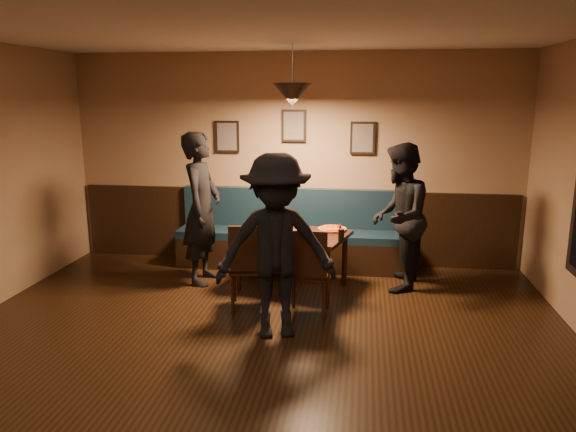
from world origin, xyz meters
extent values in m
plane|color=black|center=(0.00, 0.00, 0.00)|extent=(7.00, 7.00, 0.00)
plane|color=silver|center=(0.00, 0.00, 2.80)|extent=(7.00, 7.00, 0.00)
plane|color=#8C704F|center=(0.00, 3.50, 1.40)|extent=(6.00, 0.00, 6.00)
cube|color=black|center=(0.00, 3.47, 0.50)|extent=(5.88, 0.06, 1.00)
cube|color=black|center=(-0.90, 3.47, 1.70)|extent=(0.32, 0.04, 0.42)
cube|color=black|center=(0.00, 3.47, 1.85)|extent=(0.32, 0.04, 0.42)
cube|color=black|center=(0.90, 3.47, 1.70)|extent=(0.32, 0.04, 0.42)
cone|color=black|center=(0.12, 2.42, 2.25)|extent=(0.44, 0.44, 0.25)
cube|color=#311B0D|center=(0.12, 2.42, 0.34)|extent=(1.42, 1.10, 0.67)
imported|color=black|center=(-0.98, 2.48, 0.92)|extent=(0.46, 0.68, 1.83)
imported|color=black|center=(1.35, 2.58, 0.86)|extent=(0.78, 0.93, 1.72)
imported|color=black|center=(0.14, 1.10, 0.87)|extent=(1.25, 0.92, 1.74)
cylinder|color=#C68825|center=(-0.28, 2.54, 0.69)|extent=(0.44, 0.44, 0.04)
cylinder|color=#C36D24|center=(0.13, 2.23, 0.69)|extent=(0.42, 0.42, 0.04)
cylinder|color=gold|center=(0.58, 2.59, 0.69)|extent=(0.40, 0.40, 0.04)
cylinder|color=black|center=(0.70, 2.09, 0.75)|extent=(0.08, 0.08, 0.15)
cylinder|color=#911204|center=(0.68, 2.40, 0.74)|extent=(0.04, 0.04, 0.13)
cube|color=#1E7039|center=(-0.43, 2.65, 0.68)|extent=(0.18, 0.18, 0.01)
cube|color=#217D42|center=(-0.41, 2.18, 0.68)|extent=(0.17, 0.17, 0.01)
cube|color=silver|center=(0.15, 2.05, 0.67)|extent=(0.20, 0.07, 0.00)
camera|label=1|loc=(0.92, -3.67, 2.25)|focal=33.83mm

